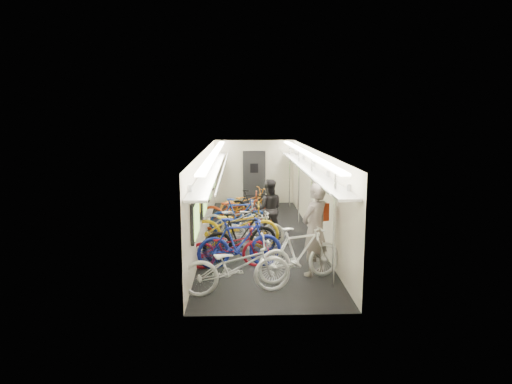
{
  "coord_description": "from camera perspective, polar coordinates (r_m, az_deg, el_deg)",
  "views": [
    {
      "loc": [
        -0.55,
        -12.19,
        3.31
      ],
      "look_at": [
        -0.09,
        0.66,
        1.15
      ],
      "focal_mm": 32.0,
      "sensor_mm": 36.0,
      "label": 1
    }
  ],
  "objects": [
    {
      "name": "bicycle_5",
      "position": [
        11.54,
        -0.33,
        -4.67
      ],
      "size": [
        1.63,
        0.58,
        0.96
      ],
      "primitive_type": "imported",
      "rotation": [
        0.0,
        0.0,
        1.65
      ],
      "color": "silver",
      "rests_on": "ground"
    },
    {
      "name": "bicycle_9",
      "position": [
        14.48,
        -0.33,
        -1.67
      ],
      "size": [
        1.71,
        0.97,
        0.99
      ],
      "primitive_type": "imported",
      "rotation": [
        0.0,
        0.0,
        1.25
      ],
      "color": "black",
      "rests_on": "ground"
    },
    {
      "name": "bicycle_3",
      "position": [
        10.6,
        -1.9,
        -5.48
      ],
      "size": [
        1.93,
        1.26,
        1.13
      ],
      "primitive_type": "imported",
      "rotation": [
        0.0,
        0.0,
        2.0
      ],
      "color": "black",
      "rests_on": "ground"
    },
    {
      "name": "bicycle_4",
      "position": [
        11.45,
        -2.6,
        -4.28
      ],
      "size": [
        2.22,
        0.84,
        1.15
      ],
      "primitive_type": "imported",
      "rotation": [
        0.0,
        0.0,
        1.54
      ],
      "color": "gold",
      "rests_on": "ground"
    },
    {
      "name": "passenger_near",
      "position": [
        9.56,
        7.37,
        -4.66
      ],
      "size": [
        0.84,
        0.83,
        1.96
      ],
      "primitive_type": "imported",
      "rotation": [
        0.0,
        0.0,
        3.89
      ],
      "color": "gray",
      "rests_on": "ground"
    },
    {
      "name": "bicycle_10",
      "position": [
        14.76,
        -1.15,
        -1.44
      ],
      "size": [
        2.01,
        1.35,
        1.0
      ],
      "primitive_type": "imported",
      "rotation": [
        0.0,
        0.0,
        1.97
      ],
      "color": "orange",
      "rests_on": "ground"
    },
    {
      "name": "backpack",
      "position": [
        9.82,
        8.29,
        -2.5
      ],
      "size": [
        0.29,
        0.23,
        0.38
      ],
      "primitive_type": "cube",
      "rotation": [
        0.0,
        0.0,
        0.42
      ],
      "color": "#B03011",
      "rests_on": "passenger_near"
    },
    {
      "name": "bicycle_0",
      "position": [
        8.61,
        -2.48,
        -9.26
      ],
      "size": [
        2.14,
        1.03,
        1.08
      ],
      "primitive_type": "imported",
      "rotation": [
        0.0,
        0.0,
        1.73
      ],
      "color": "silver",
      "rests_on": "ground"
    },
    {
      "name": "bicycle_11",
      "position": [
        9.3,
        5.51,
        -7.67
      ],
      "size": [
        1.95,
        1.23,
        1.14
      ],
      "primitive_type": "imported",
      "rotation": [
        0.0,
        0.0,
        1.97
      ],
      "color": "white",
      "rests_on": "ground"
    },
    {
      "name": "train_car_shell",
      "position": [
        13.01,
        -1.23,
        2.23
      ],
      "size": [
        10.0,
        10.0,
        10.0
      ],
      "color": "black",
      "rests_on": "ground"
    },
    {
      "name": "bicycle_1",
      "position": [
        10.02,
        -2.03,
        -6.37
      ],
      "size": [
        1.94,
        0.82,
        1.13
      ],
      "primitive_type": "imported",
      "rotation": [
        0.0,
        0.0,
        1.73
      ],
      "color": "#192697",
      "rests_on": "ground"
    },
    {
      "name": "bicycle_6",
      "position": [
        12.71,
        -2.65,
        -3.35
      ],
      "size": [
        1.83,
        0.68,
        0.95
      ],
      "primitive_type": "imported",
      "rotation": [
        0.0,
        0.0,
        1.6
      ],
      "color": "#BABBBF",
      "rests_on": "ground"
    },
    {
      "name": "passenger_mid",
      "position": [
        12.38,
        1.59,
        -2.12
      ],
      "size": [
        0.83,
        0.66,
        1.62
      ],
      "primitive_type": "imported",
      "rotation": [
        0.0,
        0.0,
        3.07
      ],
      "color": "black",
      "rests_on": "ground"
    },
    {
      "name": "bicycle_8",
      "position": [
        13.26,
        -2.46,
        -2.41
      ],
      "size": [
        2.19,
        0.83,
        1.14
      ],
      "primitive_type": "imported",
      "rotation": [
        0.0,
        0.0,
        1.54
      ],
      "color": "#972E10",
      "rests_on": "ground"
    },
    {
      "name": "bicycle_2",
      "position": [
        10.07,
        -3.39,
        -6.87
      ],
      "size": [
        1.85,
        0.83,
        0.94
      ],
      "primitive_type": "imported",
      "rotation": [
        0.0,
        0.0,
        1.69
      ],
      "color": "maroon",
      "rests_on": "ground"
    },
    {
      "name": "bicycle_7",
      "position": [
        12.96,
        -2.1,
        -2.97
      ],
      "size": [
        1.72,
        0.62,
        1.01
      ],
      "primitive_type": "imported",
      "rotation": [
        0.0,
        0.0,
        1.66
      ],
      "color": "navy",
      "rests_on": "ground"
    }
  ]
}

